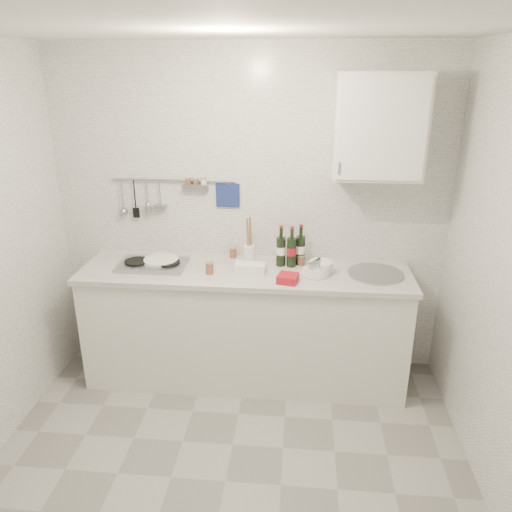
{
  "coord_description": "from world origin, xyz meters",
  "views": [
    {
      "loc": [
        0.4,
        -2.28,
        2.33
      ],
      "look_at": [
        0.1,
        0.9,
        1.11
      ],
      "focal_mm": 35.0,
      "sensor_mm": 36.0,
      "label": 1
    }
  ],
  "objects_px": {
    "plate_stack_hob": "(160,262)",
    "plate_stack_sink": "(318,268)",
    "wine_bottles": "(291,246)",
    "utensil_crock": "(249,251)",
    "wall_cabinet": "(379,126)"
  },
  "relations": [
    {
      "from": "plate_stack_hob",
      "to": "plate_stack_sink",
      "type": "distance_m",
      "value": 1.19
    },
    {
      "from": "wine_bottles",
      "to": "utensil_crock",
      "type": "height_order",
      "value": "utensil_crock"
    },
    {
      "from": "plate_stack_sink",
      "to": "utensil_crock",
      "type": "height_order",
      "value": "utensil_crock"
    },
    {
      "from": "wine_bottles",
      "to": "utensil_crock",
      "type": "distance_m",
      "value": 0.33
    },
    {
      "from": "plate_stack_sink",
      "to": "wine_bottles",
      "type": "relative_size",
      "value": 0.75
    },
    {
      "from": "wall_cabinet",
      "to": "plate_stack_sink",
      "type": "relative_size",
      "value": 3.03
    },
    {
      "from": "wall_cabinet",
      "to": "wine_bottles",
      "type": "xyz_separation_m",
      "value": [
        -0.57,
        0.0,
        -0.87
      ]
    },
    {
      "from": "plate_stack_hob",
      "to": "utensil_crock",
      "type": "bearing_deg",
      "value": 10.69
    },
    {
      "from": "wall_cabinet",
      "to": "wine_bottles",
      "type": "height_order",
      "value": "wall_cabinet"
    },
    {
      "from": "wall_cabinet",
      "to": "utensil_crock",
      "type": "distance_m",
      "value": 1.3
    },
    {
      "from": "plate_stack_hob",
      "to": "utensil_crock",
      "type": "distance_m",
      "value": 0.68
    },
    {
      "from": "utensil_crock",
      "to": "plate_stack_sink",
      "type": "bearing_deg",
      "value": -20.06
    },
    {
      "from": "plate_stack_sink",
      "to": "wine_bottles",
      "type": "distance_m",
      "value": 0.27
    },
    {
      "from": "wine_bottles",
      "to": "utensil_crock",
      "type": "xyz_separation_m",
      "value": [
        -0.32,
        0.04,
        -0.07
      ]
    },
    {
      "from": "plate_stack_hob",
      "to": "wine_bottles",
      "type": "height_order",
      "value": "wine_bottles"
    }
  ]
}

